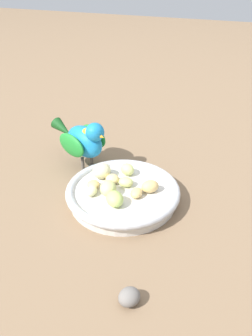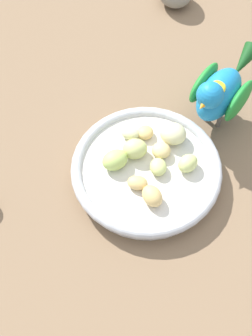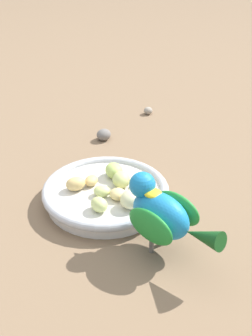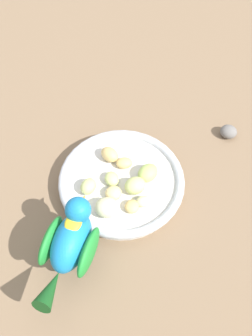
{
  "view_description": "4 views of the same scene",
  "coord_description": "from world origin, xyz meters",
  "px_view_note": "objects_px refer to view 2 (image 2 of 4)",
  "views": [
    {
      "loc": [
        -0.5,
        -0.21,
        0.42
      ],
      "look_at": [
        0.04,
        -0.03,
        0.07
      ],
      "focal_mm": 38.9,
      "sensor_mm": 36.0,
      "label": 1
    },
    {
      "loc": [
        0.05,
        -0.39,
        0.63
      ],
      "look_at": [
        0.0,
        -0.06,
        0.07
      ],
      "focal_mm": 52.88,
      "sensor_mm": 36.0,
      "label": 2
    },
    {
      "loc": [
        0.62,
        0.2,
        0.45
      ],
      "look_at": [
        0.0,
        0.0,
        0.06
      ],
      "focal_mm": 48.45,
      "sensor_mm": 36.0,
      "label": 3
    },
    {
      "loc": [
        0.07,
        0.34,
        0.62
      ],
      "look_at": [
        0.02,
        -0.03,
        0.05
      ],
      "focal_mm": 43.9,
      "sensor_mm": 36.0,
      "label": 4
    }
  ],
  "objects_px": {
    "apple_piece_1": "(158,167)",
    "apple_piece_5": "(137,183)",
    "apple_piece_4": "(135,149)",
    "apple_piece_8": "(115,160)",
    "apple_piece_3": "(145,133)",
    "apple_piece_6": "(131,134)",
    "apple_piece_9": "(161,151)",
    "parrot": "(220,91)",
    "apple_piece_7": "(173,134)",
    "feeding_bowl": "(146,171)",
    "apple_piece_0": "(188,163)",
    "apple_piece_2": "(152,196)"
  },
  "relations": [
    {
      "from": "apple_piece_1",
      "to": "apple_piece_5",
      "type": "bearing_deg",
      "value": -131.29
    },
    {
      "from": "apple_piece_4",
      "to": "apple_piece_8",
      "type": "bearing_deg",
      "value": -138.99
    },
    {
      "from": "apple_piece_1",
      "to": "apple_piece_3",
      "type": "xyz_separation_m",
      "value": [
        -0.03,
        0.06,
        -0.0
      ]
    },
    {
      "from": "apple_piece_6",
      "to": "apple_piece_9",
      "type": "relative_size",
      "value": 0.98
    },
    {
      "from": "apple_piece_9",
      "to": "parrot",
      "type": "bearing_deg",
      "value": 51.17
    },
    {
      "from": "apple_piece_7",
      "to": "apple_piece_3",
      "type": "bearing_deg",
      "value": 178.72
    },
    {
      "from": "feeding_bowl",
      "to": "parrot",
      "type": "relative_size",
      "value": 1.36
    },
    {
      "from": "feeding_bowl",
      "to": "apple_piece_7",
      "type": "bearing_deg",
      "value": 60.2
    },
    {
      "from": "feeding_bowl",
      "to": "apple_piece_1",
      "type": "height_order",
      "value": "apple_piece_1"
    },
    {
      "from": "feeding_bowl",
      "to": "apple_piece_4",
      "type": "distance_m",
      "value": 0.04
    },
    {
      "from": "apple_piece_1",
      "to": "apple_piece_6",
      "type": "bearing_deg",
      "value": 132.53
    },
    {
      "from": "apple_piece_3",
      "to": "apple_piece_7",
      "type": "xyz_separation_m",
      "value": [
        0.04,
        -0.0,
        0.01
      ]
    },
    {
      "from": "apple_piece_4",
      "to": "apple_piece_5",
      "type": "relative_size",
      "value": 1.25
    },
    {
      "from": "apple_piece_7",
      "to": "apple_piece_4",
      "type": "bearing_deg",
      "value": -146.72
    },
    {
      "from": "apple_piece_8",
      "to": "parrot",
      "type": "height_order",
      "value": "parrot"
    },
    {
      "from": "apple_piece_0",
      "to": "parrot",
      "type": "xyz_separation_m",
      "value": [
        0.03,
        0.11,
        0.03
      ]
    },
    {
      "from": "apple_piece_0",
      "to": "apple_piece_8",
      "type": "relative_size",
      "value": 0.82
    },
    {
      "from": "parrot",
      "to": "apple_piece_6",
      "type": "bearing_deg",
      "value": -33.88
    },
    {
      "from": "apple_piece_2",
      "to": "apple_piece_4",
      "type": "xyz_separation_m",
      "value": [
        -0.03,
        0.07,
        0.0
      ]
    },
    {
      "from": "apple_piece_6",
      "to": "apple_piece_9",
      "type": "xyz_separation_m",
      "value": [
        0.05,
        -0.02,
        0.0
      ]
    },
    {
      "from": "apple_piece_7",
      "to": "apple_piece_0",
      "type": "bearing_deg",
      "value": -60.58
    },
    {
      "from": "feeding_bowl",
      "to": "apple_piece_9",
      "type": "distance_m",
      "value": 0.04
    },
    {
      "from": "apple_piece_4",
      "to": "apple_piece_6",
      "type": "relative_size",
      "value": 1.32
    },
    {
      "from": "apple_piece_6",
      "to": "parrot",
      "type": "distance_m",
      "value": 0.14
    },
    {
      "from": "apple_piece_1",
      "to": "apple_piece_8",
      "type": "bearing_deg",
      "value": -179.92
    },
    {
      "from": "apple_piece_8",
      "to": "apple_piece_9",
      "type": "bearing_deg",
      "value": 23.78
    },
    {
      "from": "apple_piece_6",
      "to": "parrot",
      "type": "bearing_deg",
      "value": 29.51
    },
    {
      "from": "apple_piece_5",
      "to": "apple_piece_3",
      "type": "bearing_deg",
      "value": 89.94
    },
    {
      "from": "apple_piece_3",
      "to": "apple_piece_0",
      "type": "bearing_deg",
      "value": -34.84
    },
    {
      "from": "apple_piece_6",
      "to": "apple_piece_9",
      "type": "height_order",
      "value": "apple_piece_9"
    },
    {
      "from": "apple_piece_4",
      "to": "apple_piece_1",
      "type": "bearing_deg",
      "value": -31.18
    },
    {
      "from": "apple_piece_3",
      "to": "apple_piece_7",
      "type": "relative_size",
      "value": 0.63
    },
    {
      "from": "apple_piece_0",
      "to": "apple_piece_3",
      "type": "bearing_deg",
      "value": 145.16
    },
    {
      "from": "apple_piece_8",
      "to": "parrot",
      "type": "bearing_deg",
      "value": 41.25
    },
    {
      "from": "apple_piece_0",
      "to": "apple_piece_3",
      "type": "relative_size",
      "value": 1.27
    },
    {
      "from": "apple_piece_3",
      "to": "apple_piece_4",
      "type": "xyz_separation_m",
      "value": [
        -0.01,
        -0.03,
        0.01
      ]
    },
    {
      "from": "apple_piece_6",
      "to": "apple_piece_3",
      "type": "bearing_deg",
      "value": 14.93
    },
    {
      "from": "apple_piece_1",
      "to": "feeding_bowl",
      "type": "bearing_deg",
      "value": 178.79
    },
    {
      "from": "apple_piece_9",
      "to": "parrot",
      "type": "relative_size",
      "value": 0.17
    },
    {
      "from": "feeding_bowl",
      "to": "apple_piece_0",
      "type": "xyz_separation_m",
      "value": [
        0.06,
        0.01,
        0.02
      ]
    },
    {
      "from": "apple_piece_0",
      "to": "parrot",
      "type": "relative_size",
      "value": 0.19
    },
    {
      "from": "apple_piece_1",
      "to": "apple_piece_8",
      "type": "distance_m",
      "value": 0.06
    },
    {
      "from": "apple_piece_9",
      "to": "apple_piece_4",
      "type": "bearing_deg",
      "value": -171.57
    },
    {
      "from": "apple_piece_3",
      "to": "parrot",
      "type": "xyz_separation_m",
      "value": [
        0.1,
        0.06,
        0.04
      ]
    },
    {
      "from": "apple_piece_9",
      "to": "apple_piece_8",
      "type": "bearing_deg",
      "value": -156.22
    },
    {
      "from": "apple_piece_7",
      "to": "apple_piece_6",
      "type": "bearing_deg",
      "value": -175.63
    },
    {
      "from": "apple_piece_4",
      "to": "parrot",
      "type": "xyz_separation_m",
      "value": [
        0.11,
        0.1,
        0.03
      ]
    },
    {
      "from": "apple_piece_0",
      "to": "apple_piece_8",
      "type": "distance_m",
      "value": 0.1
    },
    {
      "from": "feeding_bowl",
      "to": "apple_piece_0",
      "type": "height_order",
      "value": "apple_piece_0"
    },
    {
      "from": "apple_piece_4",
      "to": "apple_piece_9",
      "type": "bearing_deg",
      "value": 8.43
    }
  ]
}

